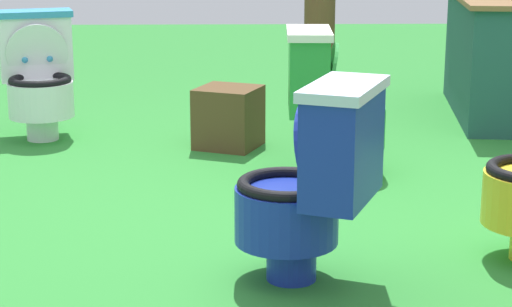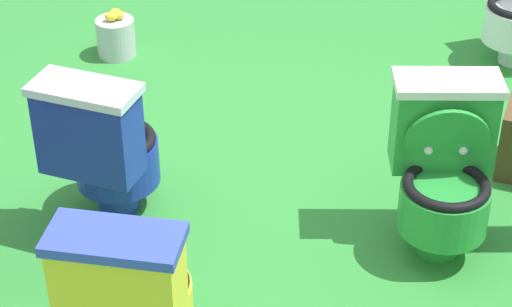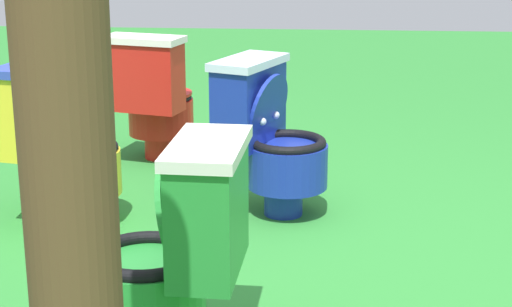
{
  "view_description": "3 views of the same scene",
  "coord_description": "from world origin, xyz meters",
  "px_view_note": "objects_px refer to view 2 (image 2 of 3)",
  "views": [
    {
      "loc": [
        3.82,
        -0.07,
        1.29
      ],
      "look_at": [
        0.19,
        0.01,
        0.33
      ],
      "focal_mm": 65.2,
      "sensor_mm": 36.0,
      "label": 1
    },
    {
      "loc": [
        0.2,
        3.56,
        2.58
      ],
      "look_at": [
        0.09,
        0.3,
        0.39
      ],
      "focal_mm": 66.66,
      "sensor_mm": 36.0,
      "label": 2
    },
    {
      "loc": [
        -3.08,
        -0.05,
        1.39
      ],
      "look_at": [
        0.05,
        0.2,
        0.48
      ],
      "focal_mm": 59.99,
      "sensor_mm": 36.0,
      "label": 3
    }
  ],
  "objects_px": {
    "toilet_yellow": "(131,296)",
    "toilet_blue": "(104,147)",
    "lemon_bucket": "(116,36)",
    "toilet_green": "(444,167)"
  },
  "relations": [
    {
      "from": "toilet_green",
      "to": "toilet_yellow",
      "type": "bearing_deg",
      "value": 33.48
    },
    {
      "from": "toilet_yellow",
      "to": "toilet_blue",
      "type": "bearing_deg",
      "value": 112.98
    },
    {
      "from": "toilet_green",
      "to": "lemon_bucket",
      "type": "bearing_deg",
      "value": -46.65
    },
    {
      "from": "toilet_yellow",
      "to": "lemon_bucket",
      "type": "xyz_separation_m",
      "value": [
        0.3,
        -2.47,
        -0.26
      ]
    },
    {
      "from": "toilet_blue",
      "to": "toilet_yellow",
      "type": "relative_size",
      "value": 1.0
    },
    {
      "from": "toilet_blue",
      "to": "lemon_bucket",
      "type": "bearing_deg",
      "value": 116.29
    },
    {
      "from": "toilet_green",
      "to": "lemon_bucket",
      "type": "xyz_separation_m",
      "value": [
        1.51,
        -1.74,
        -0.26
      ]
    },
    {
      "from": "toilet_blue",
      "to": "lemon_bucket",
      "type": "height_order",
      "value": "toilet_blue"
    },
    {
      "from": "toilet_blue",
      "to": "lemon_bucket",
      "type": "relative_size",
      "value": 2.63
    },
    {
      "from": "toilet_blue",
      "to": "toilet_yellow",
      "type": "distance_m",
      "value": 0.95
    }
  ]
}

